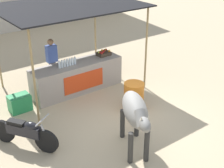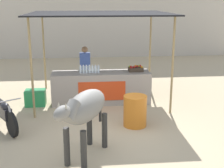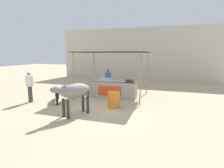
# 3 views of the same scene
# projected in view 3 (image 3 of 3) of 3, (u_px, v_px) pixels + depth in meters

# --- Properties ---
(ground_plane) EXTENTS (60.00, 60.00, 0.00)m
(ground_plane) POSITION_uv_depth(u_px,v_px,m) (98.00, 108.00, 8.56)
(ground_plane) COLOR tan
(building_wall_far) EXTENTS (16.00, 0.50, 5.16)m
(building_wall_far) POSITION_uv_depth(u_px,v_px,m) (136.00, 54.00, 17.67)
(building_wall_far) COLOR beige
(building_wall_far) RESTS_ON ground
(stall_counter) EXTENTS (3.00, 0.82, 0.96)m
(stall_counter) POSITION_uv_depth(u_px,v_px,m) (112.00, 90.00, 10.54)
(stall_counter) COLOR #9E9389
(stall_counter) RESTS_ON ground
(stall_awning) EXTENTS (4.20, 3.20, 2.73)m
(stall_awning) POSITION_uv_depth(u_px,v_px,m) (113.00, 54.00, 10.46)
(stall_awning) COLOR black
(stall_awning) RESTS_ON ground
(water_bottle_row) EXTENTS (0.61, 0.07, 0.25)m
(water_bottle_row) POSITION_uv_depth(u_px,v_px,m) (106.00, 80.00, 10.50)
(water_bottle_row) COLOR silver
(water_bottle_row) RESTS_ON stall_counter
(fruit_crate) EXTENTS (0.44, 0.32, 0.18)m
(fruit_crate) POSITION_uv_depth(u_px,v_px,m) (130.00, 81.00, 10.17)
(fruit_crate) COLOR #3F3326
(fruit_crate) RESTS_ON stall_counter
(vendor_behind_counter) EXTENTS (0.34, 0.22, 1.65)m
(vendor_behind_counter) POSITION_uv_depth(u_px,v_px,m) (108.00, 81.00, 11.32)
(vendor_behind_counter) COLOR #383842
(vendor_behind_counter) RESTS_ON ground
(cooler_box) EXTENTS (0.60, 0.44, 0.48)m
(cooler_box) POSITION_uv_depth(u_px,v_px,m) (81.00, 92.00, 11.09)
(cooler_box) COLOR #268C4C
(cooler_box) RESTS_ON ground
(water_barrel) EXTENTS (0.59, 0.59, 0.79)m
(water_barrel) POSITION_uv_depth(u_px,v_px,m) (114.00, 100.00, 8.51)
(water_barrel) COLOR orange
(water_barrel) RESTS_ON ground
(cow) EXTENTS (1.18, 1.78, 1.44)m
(cow) POSITION_uv_depth(u_px,v_px,m) (74.00, 92.00, 7.35)
(cow) COLOR gray
(cow) RESTS_ON ground
(motorcycle_parked) EXTENTS (1.06, 1.55, 0.90)m
(motorcycle_parked) POSITION_uv_depth(u_px,v_px,m) (57.00, 94.00, 9.59)
(motorcycle_parked) COLOR black
(motorcycle_parked) RESTS_ON ground
(passerby_on_street) EXTENTS (0.34, 0.22, 1.65)m
(passerby_on_street) POSITION_uv_depth(u_px,v_px,m) (30.00, 87.00, 9.46)
(passerby_on_street) COLOR #383842
(passerby_on_street) RESTS_ON ground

